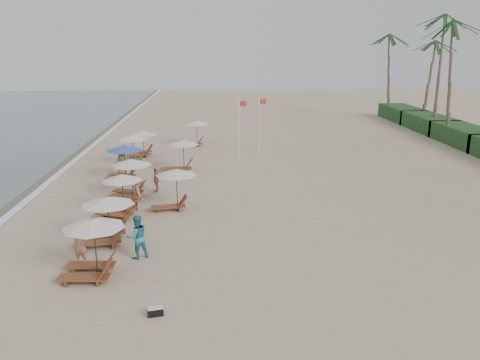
{
  "coord_description": "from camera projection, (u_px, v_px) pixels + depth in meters",
  "views": [
    {
      "loc": [
        -0.41,
        -20.0,
        8.55
      ],
      "look_at": [
        1.0,
        6.34,
        1.3
      ],
      "focal_mm": 36.56,
      "sensor_mm": 36.0,
      "label": 1
    }
  ],
  "objects": [
    {
      "name": "beachgoer_far_a",
      "position": [
        156.0,
        180.0,
        29.46
      ],
      "size": [
        0.48,
        0.94,
        1.53
      ],
      "primitive_type": "imported",
      "rotation": [
        0.0,
        0.0,
        4.6
      ],
      "color": "#BB544B",
      "rests_on": "ground"
    },
    {
      "name": "lounger_station_3",
      "position": [
        129.0,
        176.0,
        28.24
      ],
      "size": [
        2.57,
        2.39,
        2.29
      ],
      "color": "brown",
      "rests_on": "ground"
    },
    {
      "name": "beachgoer_far_b",
      "position": [
        122.0,
        161.0,
        33.33
      ],
      "size": [
        1.07,
        1.1,
        1.9
      ],
      "primitive_type": "imported",
      "rotation": [
        0.0,
        0.0,
        0.86
      ],
      "color": "#A57E59",
      "rests_on": "ground"
    },
    {
      "name": "ground",
      "position": [
        225.0,
        247.0,
        21.54
      ],
      "size": [
        160.0,
        160.0,
        0.0
      ],
      "primitive_type": "plane",
      "color": "tan",
      "rests_on": "ground"
    },
    {
      "name": "flag_pole_far",
      "position": [
        259.0,
        122.0,
        39.98
      ],
      "size": [
        0.6,
        0.08,
        4.6
      ],
      "color": "silver",
      "rests_on": "ground"
    },
    {
      "name": "flag_pole_near",
      "position": [
        240.0,
        127.0,
        37.01
      ],
      "size": [
        0.6,
        0.08,
        4.78
      ],
      "color": "silver",
      "rests_on": "ground"
    },
    {
      "name": "beachgoer_near",
      "position": [
        80.0,
        246.0,
        19.6
      ],
      "size": [
        0.58,
        0.38,
        1.58
      ],
      "primitive_type": "imported",
      "rotation": [
        0.0,
        0.0,
        0.01
      ],
      "color": "tan",
      "rests_on": "ground"
    },
    {
      "name": "lounger_station_0",
      "position": [
        90.0,
        247.0,
        18.4
      ],
      "size": [
        2.6,
        2.36,
        2.36
      ],
      "color": "brown",
      "rests_on": "ground"
    },
    {
      "name": "foam_line",
      "position": [
        43.0,
        187.0,
        30.59
      ],
      "size": [
        0.5,
        140.0,
        0.02
      ],
      "primitive_type": "cube",
      "color": "white",
      "rests_on": "ground"
    },
    {
      "name": "lounger_station_2",
      "position": [
        118.0,
        196.0,
        25.34
      ],
      "size": [
        2.54,
        2.42,
        2.2
      ],
      "color": "brown",
      "rests_on": "ground"
    },
    {
      "name": "lounger_station_6",
      "position": [
        141.0,
        142.0,
        38.94
      ],
      "size": [
        2.6,
        2.37,
        2.07
      ],
      "color": "brown",
      "rests_on": "ground"
    },
    {
      "name": "wet_sand_band",
      "position": [
        22.0,
        188.0,
        30.53
      ],
      "size": [
        3.2,
        140.0,
        0.01
      ],
      "primitive_type": "cube",
      "color": "#6B5E4C",
      "rests_on": "ground"
    },
    {
      "name": "lounger_station_1",
      "position": [
        104.0,
        219.0,
        21.68
      ],
      "size": [
        2.66,
        2.36,
        2.16
      ],
      "color": "brown",
      "rests_on": "ground"
    },
    {
      "name": "duffel_bag",
      "position": [
        155.0,
        311.0,
        16.01
      ],
      "size": [
        0.56,
        0.36,
        0.29
      ],
      "color": "black",
      "rests_on": "ground"
    },
    {
      "name": "inland_station_1",
      "position": [
        179.0,
        154.0,
        34.11
      ],
      "size": [
        2.86,
        2.24,
        2.22
      ],
      "color": "brown",
      "rests_on": "ground"
    },
    {
      "name": "lounger_station_4",
      "position": [
        122.0,
        161.0,
        31.83
      ],
      "size": [
        2.61,
        2.42,
        2.36
      ],
      "color": "brown",
      "rests_on": "ground"
    },
    {
      "name": "beachgoer_mid_a",
      "position": [
        137.0,
        237.0,
        20.18
      ],
      "size": [
        1.14,
        1.05,
        1.88
      ],
      "primitive_type": "imported",
      "rotation": [
        0.0,
        0.0,
        3.62
      ],
      "color": "teal",
      "rests_on": "ground"
    },
    {
      "name": "inland_station_0",
      "position": [
        173.0,
        184.0,
        26.08
      ],
      "size": [
        2.61,
        2.24,
        2.22
      ],
      "color": "brown",
      "rests_on": "ground"
    },
    {
      "name": "inland_station_2",
      "position": [
        195.0,
        130.0,
        43.0
      ],
      "size": [
        2.61,
        2.24,
        2.22
      ],
      "color": "brown",
      "rests_on": "ground"
    },
    {
      "name": "lounger_station_5",
      "position": [
        130.0,
        150.0,
        35.83
      ],
      "size": [
        2.55,
        2.22,
        2.3
      ],
      "color": "brown",
      "rests_on": "ground"
    },
    {
      "name": "beachgoer_mid_b",
      "position": [
        138.0,
        193.0,
        26.22
      ],
      "size": [
        1.22,
        1.4,
        1.88
      ],
      "primitive_type": "imported",
      "rotation": [
        0.0,
        0.0,
        2.11
      ],
      "color": "#9B704E",
      "rests_on": "ground"
    }
  ]
}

